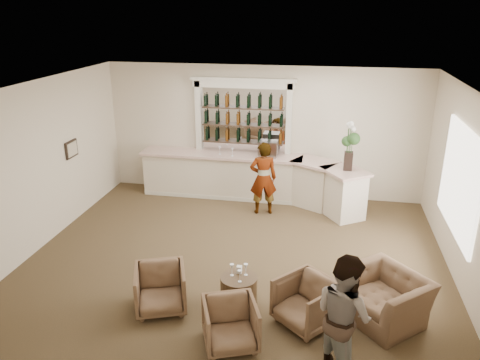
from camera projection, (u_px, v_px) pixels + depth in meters
The scene contains 19 objects.
ground at pixel (236, 258), 9.15m from camera, with size 8.00×8.00×0.00m, color brown.
room_shell at pixel (251, 133), 8.96m from camera, with size 8.04×7.02×3.32m.
bar_counter at pixel (253, 178), 11.73m from camera, with size 5.72×1.80×1.14m.
back_bar_alcove at pixel (243, 117), 11.66m from camera, with size 2.64×0.25×3.00m.
cocktail_table at pixel (239, 290), 7.66m from camera, with size 0.61×0.61×0.50m, color #47341E.
sommelier at pixel (263, 178), 10.87m from camera, with size 0.63×0.42×1.74m, color gray.
guest at pixel (344, 315), 6.04m from camera, with size 0.85×0.66×1.75m, color gray.
armchair_left at pixel (160, 289), 7.50m from camera, with size 0.79×0.81×0.74m, color brown.
armchair_center at pixel (230, 324), 6.69m from camera, with size 0.75×0.77×0.70m, color brown.
armchair_right at pixel (306, 302), 7.14m from camera, with size 0.81×0.83×0.76m, color brown.
armchair_far at pixel (384, 297), 7.25m from camera, with size 1.19×1.04×0.77m, color brown.
espresso_machine at pixel (268, 149), 11.46m from camera, with size 0.45×0.38×0.40m, color #ACACB1.
flower_vase at pixel (350, 143), 10.38m from camera, with size 0.30×0.30×1.12m.
wine_glass_bar_left at pixel (220, 150), 11.69m from camera, with size 0.07×0.07×0.21m, color white, non-canonical shape.
wine_glass_bar_right at pixel (232, 152), 11.54m from camera, with size 0.07×0.07×0.21m, color white, non-canonical shape.
wine_glass_tbl_a at pixel (232, 270), 7.59m from camera, with size 0.07×0.07×0.21m, color white, non-canonical shape.
wine_glass_tbl_b at pixel (246, 270), 7.60m from camera, with size 0.07×0.07×0.21m, color white, non-canonical shape.
wine_glass_tbl_c at pixel (240, 276), 7.41m from camera, with size 0.07×0.07×0.21m, color white, non-canonical shape.
napkin_holder at pixel (239, 269), 7.69m from camera, with size 0.08×0.08×0.12m, color white.
Camera 1 is at (1.58, -7.88, 4.62)m, focal length 35.00 mm.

